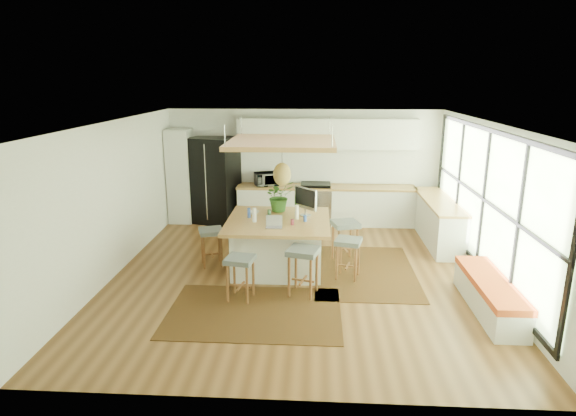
# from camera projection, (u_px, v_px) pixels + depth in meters

# --- Properties ---
(floor) EXTENTS (7.00, 7.00, 0.00)m
(floor) POSITION_uv_depth(u_px,v_px,m) (297.00, 274.00, 8.66)
(floor) COLOR #563418
(floor) RESTS_ON ground
(ceiling) EXTENTS (7.00, 7.00, 0.00)m
(ceiling) POSITION_uv_depth(u_px,v_px,m) (298.00, 123.00, 7.96)
(ceiling) COLOR white
(ceiling) RESTS_ON ground
(wall_back) EXTENTS (6.50, 0.00, 6.50)m
(wall_back) POSITION_uv_depth(u_px,v_px,m) (304.00, 166.00, 11.68)
(wall_back) COLOR silver
(wall_back) RESTS_ON ground
(wall_front) EXTENTS (6.50, 0.00, 6.50)m
(wall_front) POSITION_uv_depth(u_px,v_px,m) (284.00, 287.00, 4.94)
(wall_front) COLOR silver
(wall_front) RESTS_ON ground
(wall_left) EXTENTS (0.00, 7.00, 7.00)m
(wall_left) POSITION_uv_depth(u_px,v_px,m) (114.00, 199.00, 8.49)
(wall_left) COLOR silver
(wall_left) RESTS_ON ground
(wall_right) EXTENTS (0.00, 7.00, 7.00)m
(wall_right) POSITION_uv_depth(u_px,v_px,m) (490.00, 205.00, 8.12)
(wall_right) COLOR silver
(wall_right) RESTS_ON ground
(window_wall) EXTENTS (0.10, 6.20, 2.60)m
(window_wall) POSITION_uv_depth(u_px,v_px,m) (489.00, 202.00, 8.11)
(window_wall) COLOR black
(window_wall) RESTS_ON wall_right
(pantry) EXTENTS (0.55, 0.60, 2.25)m
(pantry) POSITION_uv_depth(u_px,v_px,m) (181.00, 176.00, 11.60)
(pantry) COLOR silver
(pantry) RESTS_ON floor
(back_counter_base) EXTENTS (4.20, 0.60, 0.88)m
(back_counter_base) POSITION_uv_depth(u_px,v_px,m) (326.00, 206.00, 11.58)
(back_counter_base) COLOR silver
(back_counter_base) RESTS_ON floor
(back_counter_top) EXTENTS (4.24, 0.64, 0.05)m
(back_counter_top) POSITION_uv_depth(u_px,v_px,m) (326.00, 187.00, 11.46)
(back_counter_top) COLOR olive
(back_counter_top) RESTS_ON back_counter_base
(backsplash) EXTENTS (4.20, 0.02, 0.80)m
(backsplash) POSITION_uv_depth(u_px,v_px,m) (326.00, 166.00, 11.63)
(backsplash) COLOR white
(backsplash) RESTS_ON wall_back
(upper_cabinets) EXTENTS (4.20, 0.34, 0.70)m
(upper_cabinets) POSITION_uv_depth(u_px,v_px,m) (327.00, 134.00, 11.27)
(upper_cabinets) COLOR silver
(upper_cabinets) RESTS_ON wall_back
(range) EXTENTS (0.76, 0.62, 1.00)m
(range) POSITION_uv_depth(u_px,v_px,m) (315.00, 203.00, 11.58)
(range) COLOR #A5A5AA
(range) RESTS_ON floor
(right_counter_base) EXTENTS (0.60, 2.50, 0.88)m
(right_counter_base) POSITION_uv_depth(u_px,v_px,m) (438.00, 222.00, 10.31)
(right_counter_base) COLOR silver
(right_counter_base) RESTS_ON floor
(right_counter_top) EXTENTS (0.64, 2.54, 0.05)m
(right_counter_top) POSITION_uv_depth(u_px,v_px,m) (440.00, 201.00, 10.18)
(right_counter_top) COLOR olive
(right_counter_top) RESTS_ON right_counter_base
(window_bench) EXTENTS (0.52, 2.00, 0.50)m
(window_bench) POSITION_uv_depth(u_px,v_px,m) (490.00, 295.00, 7.27)
(window_bench) COLOR silver
(window_bench) RESTS_ON floor
(ceiling_panel) EXTENTS (1.86, 1.86, 0.80)m
(ceiling_panel) POSITION_uv_depth(u_px,v_px,m) (282.00, 158.00, 8.53)
(ceiling_panel) COLOR olive
(ceiling_panel) RESTS_ON ceiling
(rug_near) EXTENTS (2.60, 1.80, 0.01)m
(rug_near) POSITION_uv_depth(u_px,v_px,m) (254.00, 312.00, 7.27)
(rug_near) COLOR black
(rug_near) RESTS_ON floor
(rug_right) EXTENTS (1.80, 2.60, 0.01)m
(rug_right) POSITION_uv_depth(u_px,v_px,m) (364.00, 271.00, 8.80)
(rug_right) COLOR black
(rug_right) RESTS_ON floor
(fridge) EXTENTS (1.22, 1.08, 2.06)m
(fridge) POSITION_uv_depth(u_px,v_px,m) (215.00, 185.00, 11.61)
(fridge) COLOR black
(fridge) RESTS_ON floor
(island) EXTENTS (1.85, 1.85, 0.93)m
(island) POSITION_uv_depth(u_px,v_px,m) (278.00, 244.00, 8.86)
(island) COLOR olive
(island) RESTS_ON floor
(stool_near_left) EXTENTS (0.49, 0.49, 0.71)m
(stool_near_left) POSITION_uv_depth(u_px,v_px,m) (240.00, 278.00, 7.61)
(stool_near_left) COLOR #4C5455
(stool_near_left) RESTS_ON floor
(stool_near_right) EXTENTS (0.58, 0.58, 0.79)m
(stool_near_right) POSITION_uv_depth(u_px,v_px,m) (303.00, 274.00, 7.78)
(stool_near_right) COLOR #4C5455
(stool_near_right) RESTS_ON floor
(stool_right_front) EXTENTS (0.52, 0.52, 0.72)m
(stool_right_front) POSITION_uv_depth(u_px,v_px,m) (348.00, 259.00, 8.42)
(stool_right_front) COLOR #4C5455
(stool_right_front) RESTS_ON floor
(stool_right_back) EXTENTS (0.58, 0.58, 0.80)m
(stool_right_back) POSITION_uv_depth(u_px,v_px,m) (345.00, 244.00, 9.20)
(stool_right_back) COLOR #4C5455
(stool_right_back) RESTS_ON floor
(stool_left_side) EXTENTS (0.53, 0.53, 0.71)m
(stool_left_side) POSITION_uv_depth(u_px,v_px,m) (212.00, 247.00, 9.01)
(stool_left_side) COLOR #4C5455
(stool_left_side) RESTS_ON floor
(laptop) EXTENTS (0.29, 0.31, 0.21)m
(laptop) POSITION_uv_depth(u_px,v_px,m) (274.00, 221.00, 8.24)
(laptop) COLOR #A5A5AA
(laptop) RESTS_ON island
(monitor) EXTENTS (0.55, 0.57, 0.54)m
(monitor) POSITION_uv_depth(u_px,v_px,m) (305.00, 202.00, 8.92)
(monitor) COLOR #A5A5AA
(monitor) RESTS_ON island
(microwave) EXTENTS (0.64, 0.49, 0.38)m
(microwave) POSITION_uv_depth(u_px,v_px,m) (267.00, 178.00, 11.49)
(microwave) COLOR #A5A5AA
(microwave) RESTS_ON back_counter_top
(island_plant) EXTENTS (0.75, 0.78, 0.47)m
(island_plant) POSITION_uv_depth(u_px,v_px,m) (279.00, 199.00, 9.25)
(island_plant) COLOR #1E4C19
(island_plant) RESTS_ON island
(island_bowl) EXTENTS (0.25, 0.25, 0.05)m
(island_bowl) POSITION_uv_depth(u_px,v_px,m) (254.00, 212.00, 9.11)
(island_bowl) COLOR white
(island_bowl) RESTS_ON island
(island_bottle_0) EXTENTS (0.07, 0.07, 0.19)m
(island_bottle_0) POSITION_uv_depth(u_px,v_px,m) (249.00, 213.00, 8.84)
(island_bottle_0) COLOR blue
(island_bottle_0) RESTS_ON island
(island_bottle_1) EXTENTS (0.07, 0.07, 0.19)m
(island_bottle_1) POSITION_uv_depth(u_px,v_px,m) (255.00, 217.00, 8.59)
(island_bottle_1) COLOR white
(island_bottle_1) RESTS_ON island
(island_bottle_2) EXTENTS (0.07, 0.07, 0.19)m
(island_bottle_2) POSITION_uv_depth(u_px,v_px,m) (291.00, 220.00, 8.41)
(island_bottle_2) COLOR maroon
(island_bottle_2) RESTS_ON island
(island_bottle_3) EXTENTS (0.07, 0.07, 0.19)m
(island_bottle_3) POSITION_uv_depth(u_px,v_px,m) (298.00, 214.00, 8.74)
(island_bottle_3) COLOR white
(island_bottle_3) RESTS_ON island
(island_bottle_4) EXTENTS (0.07, 0.07, 0.19)m
(island_bottle_4) POSITION_uv_depth(u_px,v_px,m) (269.00, 211.00, 8.96)
(island_bottle_4) COLOR #467549
(island_bottle_4) RESTS_ON island
(island_bottle_5) EXTENTS (0.07, 0.07, 0.19)m
(island_bottle_5) POSITION_uv_depth(u_px,v_px,m) (306.00, 217.00, 8.59)
(island_bottle_5) COLOR blue
(island_bottle_5) RESTS_ON island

